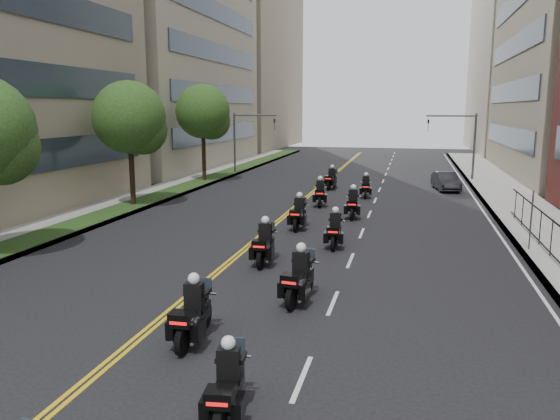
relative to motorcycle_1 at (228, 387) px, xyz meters
The scene contains 20 objects.
sidewalk_right 24.06m from the motorcycle_1, 65.70° to the left, with size 4.00×90.00×0.15m, color gray.
sidewalk_left 26.07m from the motorcycle_1, 122.75° to the left, with size 4.00×90.00×0.15m, color gray.
grass_strip 25.65m from the motorcycle_1, 121.25° to the left, with size 2.00×90.00×0.04m, color #1E3A15.
building_right_far 78.37m from the motorcycle_1, 75.48° to the left, with size 15.00×28.00×26.00m, color #ACA18A.
building_left_mid 53.52m from the motorcycle_1, 118.19° to the left, with size 16.11×28.00×34.00m.
building_left_far 79.66m from the motorcycle_1, 107.83° to the left, with size 16.00×28.00×26.00m, color gray.
street_trees 20.83m from the motorcycle_1, 130.26° to the left, with size 4.40×38.40×7.98m.
traffic_signal_right 39.74m from the motorcycle_1, 79.18° to the left, with size 4.09×0.20×5.60m.
traffic_signal_left 40.74m from the motorcycle_1, 106.65° to the left, with size 4.09×0.20×5.60m.
motorcycle_1 is the anchor object (origin of this frame).
motorcycle_2 3.80m from the motorcycle_1, 122.58° to the left, with size 0.59×2.48×1.83m.
motorcycle_3 6.79m from the motorcycle_1, 89.61° to the left, with size 0.72×2.55×1.88m.
motorcycle_4 10.92m from the motorcycle_1, 101.31° to the left, with size 0.62×2.54×1.87m.
motorcycle_5 13.96m from the motorcycle_1, 89.28° to the left, with size 0.58×2.41×1.78m.
motorcycle_6 17.33m from the motorcycle_1, 96.95° to the left, with size 0.58×2.52×1.86m.
motorcycle_7 20.63m from the motorcycle_1, 89.28° to the left, with size 0.62×2.53×1.87m.
motorcycle_8 24.13m from the motorcycle_1, 95.08° to the left, with size 0.77×2.52×1.87m.
motorcycle_9 28.00m from the motorcycle_1, 89.25° to the left, with size 0.60×2.32×1.71m.
motorcycle_10 31.40m from the motorcycle_1, 94.51° to the left, with size 0.72×2.49×1.84m.
parked_sedan 33.32m from the motorcycle_1, 79.80° to the left, with size 1.44×4.12×1.36m, color black.
Camera 1 is at (5.38, -6.20, 6.00)m, focal length 35.00 mm.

